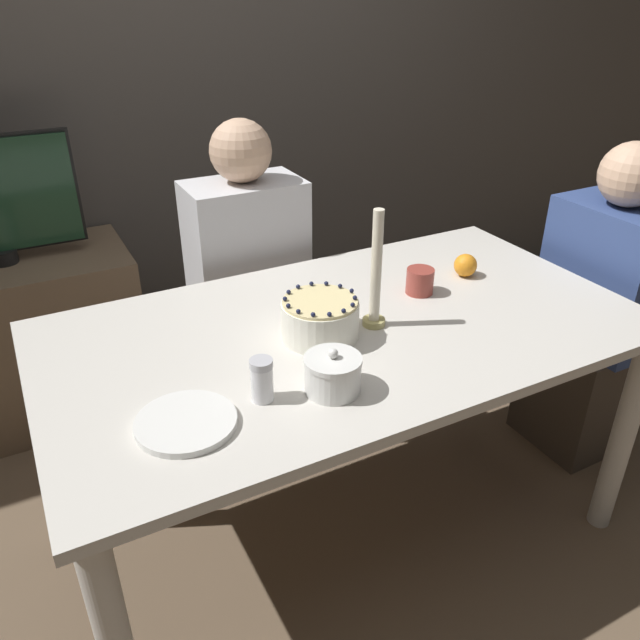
{
  "coord_description": "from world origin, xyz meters",
  "views": [
    {
      "loc": [
        -0.76,
        -1.29,
        1.6
      ],
      "look_at": [
        -0.09,
        -0.02,
        0.81
      ],
      "focal_mm": 35.0,
      "sensor_mm": 36.0,
      "label": 1
    }
  ],
  "objects": [
    {
      "name": "ground_plane",
      "position": [
        0.0,
        0.0,
        0.0
      ],
      "size": [
        12.0,
        12.0,
        0.0
      ],
      "primitive_type": "plane",
      "color": "brown"
    },
    {
      "name": "wall_behind",
      "position": [
        0.0,
        1.4,
        1.3
      ],
      "size": [
        8.0,
        0.05,
        2.6
      ],
      "color": "#4C4742",
      "rests_on": "ground_plane"
    },
    {
      "name": "dining_table",
      "position": [
        0.0,
        0.0,
        0.65
      ],
      "size": [
        1.65,
        0.9,
        0.76
      ],
      "color": "beige",
      "rests_on": "ground_plane"
    },
    {
      "name": "cake",
      "position": [
        -0.09,
        -0.02,
        0.81
      ],
      "size": [
        0.21,
        0.21,
        0.12
      ],
      "color": "white",
      "rests_on": "dining_table"
    },
    {
      "name": "sugar_bowl",
      "position": [
        -0.18,
        -0.25,
        0.8
      ],
      "size": [
        0.13,
        0.13,
        0.11
      ],
      "color": "white",
      "rests_on": "dining_table"
    },
    {
      "name": "sugar_shaker",
      "position": [
        -0.34,
        -0.21,
        0.81
      ],
      "size": [
        0.05,
        0.05,
        0.11
      ],
      "color": "white",
      "rests_on": "dining_table"
    },
    {
      "name": "plate_stack",
      "position": [
        -0.52,
        -0.22,
        0.76
      ],
      "size": [
        0.22,
        0.22,
        0.02
      ],
      "color": "white",
      "rests_on": "dining_table"
    },
    {
      "name": "candle",
      "position": [
        0.07,
        -0.03,
        0.89
      ],
      "size": [
        0.06,
        0.06,
        0.33
      ],
      "color": "tan",
      "rests_on": "dining_table"
    },
    {
      "name": "cup",
      "position": [
        0.29,
        0.07,
        0.79
      ],
      "size": [
        0.08,
        0.08,
        0.08
      ],
      "color": "#993D33",
      "rests_on": "dining_table"
    },
    {
      "name": "orange_fruit_0",
      "position": [
        0.5,
        0.11,
        0.79
      ],
      "size": [
        0.07,
        0.07,
        0.07
      ],
      "color": "orange",
      "rests_on": "dining_table"
    },
    {
      "name": "person_man_blue_shirt",
      "position": [
        -0.04,
        0.65,
        0.52
      ],
      "size": [
        0.4,
        0.34,
        1.2
      ],
      "rotation": [
        0.0,
        0.0,
        3.14
      ],
      "color": "#473D33",
      "rests_on": "ground_plane"
    },
    {
      "name": "person_woman_floral",
      "position": [
        1.02,
        -0.02,
        0.5
      ],
      "size": [
        0.34,
        0.4,
        1.15
      ],
      "rotation": [
        0.0,
        0.0,
        1.57
      ],
      "color": "#473D33",
      "rests_on": "ground_plane"
    },
    {
      "name": "side_cabinet",
      "position": [
        -0.81,
        1.12,
        0.34
      ],
      "size": [
        0.86,
        0.48,
        0.68
      ],
      "color": "brown",
      "rests_on": "ground_plane"
    }
  ]
}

